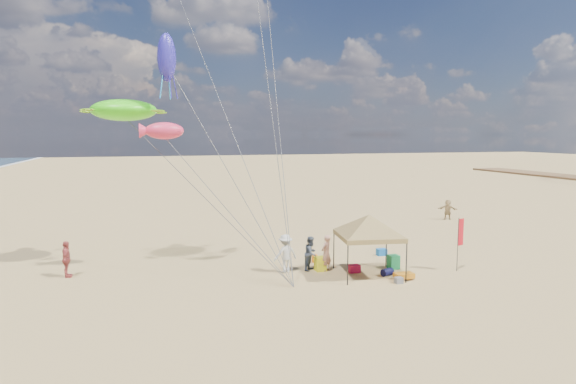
% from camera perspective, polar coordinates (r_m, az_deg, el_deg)
% --- Properties ---
extents(ground, '(280.00, 280.00, 0.00)m').
position_cam_1_polar(ground, '(21.64, 2.37, -11.49)').
color(ground, tan).
rests_on(ground, ground).
extents(canopy_tent, '(5.51, 5.51, 3.44)m').
position_cam_1_polar(canopy_tent, '(23.52, 9.49, -2.91)').
color(canopy_tent, black).
rests_on(canopy_tent, ground).
extents(feather_flag, '(0.40, 0.14, 2.69)m').
position_cam_1_polar(feather_flag, '(25.64, 19.55, -4.79)').
color(feather_flag, black).
rests_on(feather_flag, ground).
extents(cooler_red, '(0.54, 0.38, 0.38)m').
position_cam_1_polar(cooler_red, '(24.49, 7.78, -8.90)').
color(cooler_red, '#AA0D30').
rests_on(cooler_red, ground).
extents(cooler_blue, '(0.54, 0.38, 0.38)m').
position_cam_1_polar(cooler_blue, '(28.06, 10.93, -6.94)').
color(cooler_blue, '#155BAA').
rests_on(cooler_blue, ground).
extents(bag_navy, '(0.69, 0.54, 0.36)m').
position_cam_1_polar(bag_navy, '(24.19, 11.58, -9.20)').
color(bag_navy, '#0C0D37').
rests_on(bag_navy, ground).
extents(bag_orange, '(0.54, 0.69, 0.36)m').
position_cam_1_polar(bag_orange, '(26.24, 3.18, -7.80)').
color(bag_orange, orange).
rests_on(bag_orange, ground).
extents(chair_green, '(0.50, 0.50, 0.70)m').
position_cam_1_polar(chair_green, '(25.47, 12.27, -8.01)').
color(chair_green, '#198B48').
rests_on(chair_green, ground).
extents(chair_yellow, '(0.50, 0.50, 0.70)m').
position_cam_1_polar(chair_yellow, '(24.57, 3.81, -8.41)').
color(chair_yellow, '#FFFD1C').
rests_on(chair_yellow, ground).
extents(crate_grey, '(0.34, 0.30, 0.28)m').
position_cam_1_polar(crate_grey, '(23.14, 12.87, -10.07)').
color(crate_grey, slate).
rests_on(crate_grey, ground).
extents(beach_cart, '(0.90, 0.50, 0.24)m').
position_cam_1_polar(beach_cart, '(23.73, 13.46, -9.52)').
color(beach_cart, '#C57715').
rests_on(beach_cart, ground).
extents(person_near_a, '(0.80, 0.74, 1.83)m').
position_cam_1_polar(person_near_a, '(24.42, 4.51, -7.15)').
color(person_near_a, tan).
rests_on(person_near_a, ground).
extents(person_near_b, '(1.05, 1.06, 1.73)m').
position_cam_1_polar(person_near_b, '(24.51, 2.72, -7.20)').
color(person_near_b, '#38414D').
rests_on(person_near_b, ground).
extents(person_near_c, '(1.34, 0.94, 1.90)m').
position_cam_1_polar(person_near_c, '(24.10, -0.30, -7.23)').
color(person_near_c, beige).
rests_on(person_near_c, ground).
extents(person_far_a, '(0.43, 1.03, 1.76)m').
position_cam_1_polar(person_far_a, '(25.56, -24.57, -7.20)').
color(person_far_a, '#AA4441').
rests_on(person_far_a, ground).
extents(person_far_c, '(1.51, 1.31, 1.65)m').
position_cam_1_polar(person_far_c, '(40.92, 18.24, -1.95)').
color(person_far_c, tan).
rests_on(person_far_c, ground).
extents(turtle_kite, '(3.64, 3.13, 1.07)m').
position_cam_1_polar(turtle_kite, '(25.86, -18.72, 9.08)').
color(turtle_kite, '#41FC13').
rests_on(turtle_kite, ground).
extents(fish_kite, '(1.97, 1.23, 0.81)m').
position_cam_1_polar(fish_kite, '(24.16, -14.30, 6.98)').
color(fish_kite, '#EB3056').
rests_on(fish_kite, ground).
extents(squid_kite, '(1.09, 1.09, 2.29)m').
position_cam_1_polar(squid_kite, '(24.68, -14.06, 15.06)').
color(squid_kite, '#2D25A7').
rests_on(squid_kite, ground).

